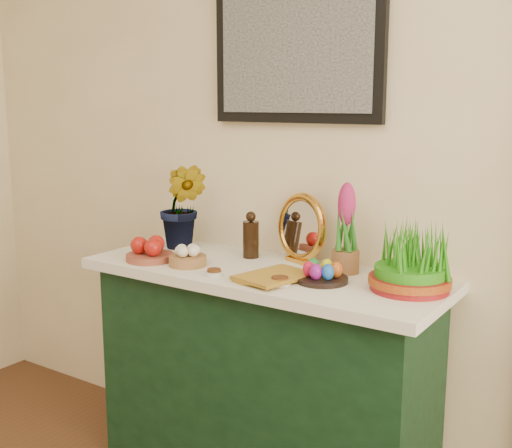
{
  "coord_description": "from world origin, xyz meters",
  "views": [
    {
      "loc": [
        1.15,
        0.03,
        1.51
      ],
      "look_at": [
        -0.14,
        1.95,
        1.07
      ],
      "focal_mm": 45.0,
      "sensor_mm": 36.0,
      "label": 1
    }
  ],
  "objects_px": {
    "hyacinth_green": "(183,192)",
    "mirror": "(301,228)",
    "wheatgrass_sabzeh": "(411,262)",
    "sideboard": "(263,383)",
    "book": "(256,271)"
  },
  "relations": [
    {
      "from": "sideboard",
      "to": "book",
      "type": "bearing_deg",
      "value": -72.39
    },
    {
      "from": "mirror",
      "to": "book",
      "type": "xyz_separation_m",
      "value": [
        -0.03,
        -0.27,
        -0.12
      ]
    },
    {
      "from": "sideboard",
      "to": "mirror",
      "type": "bearing_deg",
      "value": 71.06
    },
    {
      "from": "hyacinth_green",
      "to": "mirror",
      "type": "relative_size",
      "value": 1.75
    },
    {
      "from": "wheatgrass_sabzeh",
      "to": "hyacinth_green",
      "type": "bearing_deg",
      "value": 176.65
    },
    {
      "from": "sideboard",
      "to": "mirror",
      "type": "height_order",
      "value": "mirror"
    },
    {
      "from": "book",
      "to": "wheatgrass_sabzeh",
      "type": "height_order",
      "value": "wheatgrass_sabzeh"
    },
    {
      "from": "hyacinth_green",
      "to": "sideboard",
      "type": "bearing_deg",
      "value": -31.89
    },
    {
      "from": "wheatgrass_sabzeh",
      "to": "book",
      "type": "bearing_deg",
      "value": -165.93
    },
    {
      "from": "sideboard",
      "to": "book",
      "type": "distance_m",
      "value": 0.49
    },
    {
      "from": "sideboard",
      "to": "wheatgrass_sabzeh",
      "type": "relative_size",
      "value": 4.72
    },
    {
      "from": "hyacinth_green",
      "to": "book",
      "type": "height_order",
      "value": "hyacinth_green"
    },
    {
      "from": "book",
      "to": "wheatgrass_sabzeh",
      "type": "relative_size",
      "value": 0.91
    },
    {
      "from": "sideboard",
      "to": "book",
      "type": "height_order",
      "value": "book"
    },
    {
      "from": "hyacinth_green",
      "to": "mirror",
      "type": "xyz_separation_m",
      "value": [
        0.54,
        0.08,
        -0.11
      ]
    }
  ]
}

